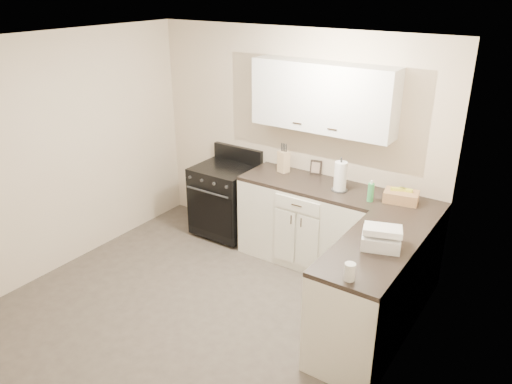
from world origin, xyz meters
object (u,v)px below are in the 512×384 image
Objects in this scene: knife_block at (284,162)px; paper_towel at (340,176)px; countertop_grill at (381,240)px; wicker_basket at (401,197)px; stove at (225,200)px.

paper_towel reaches higher than knife_block.
wicker_basket is at bearing 80.66° from countertop_grill.
paper_towel is at bearing -173.19° from wicker_basket.
stove is at bearing -179.65° from paper_towel.
countertop_grill reaches higher than wicker_basket.
countertop_grill is (0.78, -0.88, -0.10)m from paper_towel.
paper_towel is at bearing 112.82° from countertop_grill.
knife_block is (0.74, 0.15, 0.60)m from stove.
wicker_basket is at bearing 2.25° from stove.
stove is at bearing -151.52° from knife_block.
wicker_basket is at bearing 6.81° from paper_towel.
wicker_basket is (2.12, 0.08, 0.53)m from stove.
paper_towel is at bearing 0.35° from stove.
knife_block reaches higher than countertop_grill.
countertop_grill reaches higher than stove.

